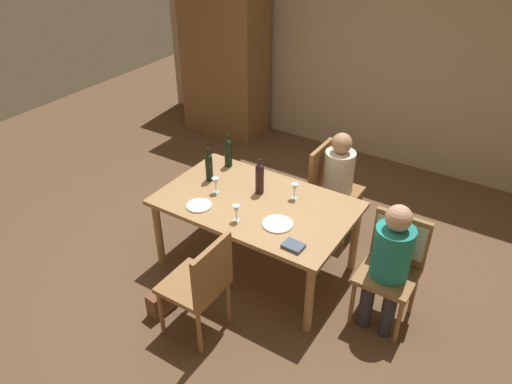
{
  "coord_description": "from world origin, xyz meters",
  "views": [
    {
      "loc": [
        1.88,
        -2.96,
        3.08
      ],
      "look_at": [
        0.0,
        0.0,
        0.82
      ],
      "focal_mm": 34.11,
      "sensor_mm": 36.0,
      "label": 1
    }
  ],
  "objects_px": {
    "chair_near": "(202,282)",
    "handbag": "(163,300)",
    "dining_table": "(256,209)",
    "dinner_plate_guest_left": "(199,206)",
    "chair_far_right": "(329,184)",
    "wine_glass_near_right": "(216,182)",
    "wine_bottle_tall_green": "(260,178)",
    "wine_bottle_dark_red": "(228,152)",
    "wine_glass_near_left": "(295,188)",
    "person_man_bearded": "(390,259)",
    "person_woman_host": "(341,177)",
    "wine_bottle_short_olive": "(209,166)",
    "wine_glass_centre": "(236,210)",
    "armoire_cabinet": "(225,55)",
    "chair_right_end": "(395,254)",
    "dinner_plate_host": "(278,224)"
  },
  "relations": [
    {
      "from": "chair_near",
      "to": "handbag",
      "type": "distance_m",
      "value": 0.61
    },
    {
      "from": "dining_table",
      "to": "dinner_plate_guest_left",
      "type": "height_order",
      "value": "dinner_plate_guest_left"
    },
    {
      "from": "chair_far_right",
      "to": "chair_near",
      "type": "relative_size",
      "value": 1.0
    },
    {
      "from": "dining_table",
      "to": "dinner_plate_guest_left",
      "type": "distance_m",
      "value": 0.5
    },
    {
      "from": "chair_near",
      "to": "wine_glass_near_right",
      "type": "bearing_deg",
      "value": 29.34
    },
    {
      "from": "wine_glass_near_right",
      "to": "dinner_plate_guest_left",
      "type": "relative_size",
      "value": 0.67
    },
    {
      "from": "wine_bottle_tall_green",
      "to": "wine_bottle_dark_red",
      "type": "distance_m",
      "value": 0.57
    },
    {
      "from": "dining_table",
      "to": "wine_glass_near_left",
      "type": "relative_size",
      "value": 11.35
    },
    {
      "from": "person_man_bearded",
      "to": "chair_near",
      "type": "bearing_deg",
      "value": 37.55
    },
    {
      "from": "person_woman_host",
      "to": "wine_bottle_short_olive",
      "type": "bearing_deg",
      "value": -49.53
    },
    {
      "from": "dinner_plate_guest_left",
      "to": "wine_bottle_short_olive",
      "type": "bearing_deg",
      "value": 114.81
    },
    {
      "from": "person_man_bearded",
      "to": "wine_glass_near_left",
      "type": "relative_size",
      "value": 7.52
    },
    {
      "from": "wine_bottle_tall_green",
      "to": "wine_glass_centre",
      "type": "relative_size",
      "value": 2.28
    },
    {
      "from": "armoire_cabinet",
      "to": "wine_bottle_short_olive",
      "type": "bearing_deg",
      "value": -57.73
    },
    {
      "from": "wine_bottle_dark_red",
      "to": "dinner_plate_guest_left",
      "type": "distance_m",
      "value": 0.75
    },
    {
      "from": "person_woman_host",
      "to": "wine_bottle_dark_red",
      "type": "xyz_separation_m",
      "value": [
        -0.97,
        -0.51,
        0.23
      ]
    },
    {
      "from": "chair_right_end",
      "to": "wine_glass_near_right",
      "type": "distance_m",
      "value": 1.64
    },
    {
      "from": "wine_glass_centre",
      "to": "wine_bottle_dark_red",
      "type": "bearing_deg",
      "value": 129.25
    },
    {
      "from": "dining_table",
      "to": "wine_bottle_tall_green",
      "type": "xyz_separation_m",
      "value": [
        -0.05,
        0.14,
        0.23
      ]
    },
    {
      "from": "chair_near",
      "to": "person_man_bearded",
      "type": "relative_size",
      "value": 0.82
    },
    {
      "from": "person_woman_host",
      "to": "person_man_bearded",
      "type": "bearing_deg",
      "value": 41.49
    },
    {
      "from": "armoire_cabinet",
      "to": "wine_glass_centre",
      "type": "height_order",
      "value": "armoire_cabinet"
    },
    {
      "from": "armoire_cabinet",
      "to": "wine_bottle_tall_green",
      "type": "relative_size",
      "value": 6.42
    },
    {
      "from": "chair_near",
      "to": "wine_glass_centre",
      "type": "height_order",
      "value": "chair_near"
    },
    {
      "from": "chair_far_right",
      "to": "chair_near",
      "type": "distance_m",
      "value": 1.81
    },
    {
      "from": "wine_bottle_short_olive",
      "to": "wine_glass_centre",
      "type": "distance_m",
      "value": 0.7
    },
    {
      "from": "chair_far_right",
      "to": "wine_glass_centre",
      "type": "height_order",
      "value": "chair_far_right"
    },
    {
      "from": "person_man_bearded",
      "to": "wine_glass_centre",
      "type": "xyz_separation_m",
      "value": [
        -1.21,
        -0.29,
        0.18
      ]
    },
    {
      "from": "person_man_bearded",
      "to": "dinner_plate_host",
      "type": "distance_m",
      "value": 0.92
    },
    {
      "from": "wine_bottle_short_olive",
      "to": "dinner_plate_guest_left",
      "type": "xyz_separation_m",
      "value": [
        0.18,
        -0.4,
        -0.14
      ]
    },
    {
      "from": "handbag",
      "to": "wine_glass_centre",
      "type": "bearing_deg",
      "value": 58.01
    },
    {
      "from": "chair_right_end",
      "to": "dinner_plate_guest_left",
      "type": "height_order",
      "value": "chair_right_end"
    },
    {
      "from": "wine_glass_centre",
      "to": "wine_bottle_short_olive",
      "type": "bearing_deg",
      "value": 145.4
    },
    {
      "from": "dining_table",
      "to": "chair_far_right",
      "type": "distance_m",
      "value": 0.95
    },
    {
      "from": "person_woman_host",
      "to": "wine_glass_near_left",
      "type": "height_order",
      "value": "person_woman_host"
    },
    {
      "from": "armoire_cabinet",
      "to": "handbag",
      "type": "height_order",
      "value": "armoire_cabinet"
    },
    {
      "from": "armoire_cabinet",
      "to": "chair_right_end",
      "type": "height_order",
      "value": "armoire_cabinet"
    },
    {
      "from": "person_woman_host",
      "to": "dinner_plate_host",
      "type": "xyz_separation_m",
      "value": [
        -0.08,
        -1.09,
        0.09
      ]
    },
    {
      "from": "person_man_bearded",
      "to": "wine_bottle_tall_green",
      "type": "distance_m",
      "value": 1.31
    },
    {
      "from": "person_woman_host",
      "to": "person_man_bearded",
      "type": "xyz_separation_m",
      "value": [
        0.82,
        -0.93,
        0.01
      ]
    },
    {
      "from": "dining_table",
      "to": "wine_bottle_tall_green",
      "type": "distance_m",
      "value": 0.28
    },
    {
      "from": "handbag",
      "to": "dinner_plate_host",
      "type": "bearing_deg",
      "value": 46.4
    },
    {
      "from": "dinner_plate_guest_left",
      "to": "wine_bottle_tall_green",
      "type": "bearing_deg",
      "value": 55.23
    },
    {
      "from": "dinner_plate_guest_left",
      "to": "handbag",
      "type": "distance_m",
      "value": 0.85
    },
    {
      "from": "dining_table",
      "to": "person_woman_host",
      "type": "bearing_deg",
      "value": 65.73
    },
    {
      "from": "chair_near",
      "to": "wine_bottle_tall_green",
      "type": "relative_size",
      "value": 2.71
    },
    {
      "from": "person_man_bearded",
      "to": "wine_glass_near_left",
      "type": "distance_m",
      "value": 1.02
    },
    {
      "from": "wine_bottle_dark_red",
      "to": "dinner_plate_host",
      "type": "height_order",
      "value": "wine_bottle_dark_red"
    },
    {
      "from": "wine_bottle_short_olive",
      "to": "wine_glass_centre",
      "type": "xyz_separation_m",
      "value": [
        0.57,
        -0.4,
        -0.04
      ]
    },
    {
      "from": "wine_bottle_dark_red",
      "to": "wine_glass_near_right",
      "type": "bearing_deg",
      "value": -67.99
    }
  ]
}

